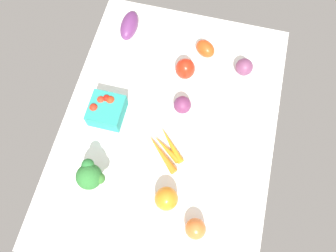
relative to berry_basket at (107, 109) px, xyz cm
name	(u,v)px	position (x,y,z in cm)	size (l,w,h in cm)	color
tablecloth	(168,129)	(-0.49, -22.68, -4.67)	(104.00, 76.00, 2.00)	white
berry_basket	(107,109)	(0.00, 0.00, 0.00)	(11.90, 11.90, 7.86)	teal
bell_pepper_red	(185,69)	(22.55, -23.71, 0.49)	(7.37, 7.37, 8.32)	red
carrot_bunch	(165,149)	(-8.74, -23.60, -2.40)	(16.83, 15.58, 2.71)	orange
red_onion_center	(182,105)	(8.26, -25.88, -0.47)	(6.41, 6.41, 6.41)	#6E2E56
heirloom_tomato_orange	(196,229)	(-32.58, -39.33, -0.37)	(6.61, 6.61, 6.61)	orange
eggplant	(129,25)	(37.21, 2.35, -0.40)	(13.53, 6.54, 6.54)	#652E67
red_onion_near_basket	(244,67)	(29.07, -45.12, -0.38)	(6.57, 6.57, 6.57)	#723A5C
broccoli_head	(90,176)	(-25.09, -3.08, 4.34)	(9.41, 9.40, 12.51)	#92C072
roma_tomato	(205,49)	(33.83, -29.27, -0.71)	(8.02, 5.92, 5.92)	#E54616
bell_pepper_orange	(166,199)	(-25.77, -28.24, 0.34)	(7.66, 7.66, 8.01)	orange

